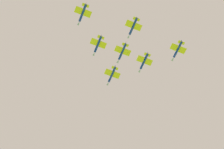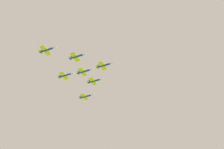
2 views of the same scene
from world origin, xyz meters
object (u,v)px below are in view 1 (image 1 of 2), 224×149
at_px(jet_port_inner, 98,45).
at_px(jet_port_outer, 122,52).
at_px(jet_starboard_inner, 144,62).
at_px(jet_starboard_outer, 83,13).
at_px(jet_center_rear, 178,50).
at_px(jet_port_trail, 133,27).
at_px(jet_lead, 112,75).

bearing_deg(jet_port_inner, jet_port_outer, -5.71).
height_order(jet_port_inner, jet_port_outer, jet_port_inner).
height_order(jet_starboard_inner, jet_starboard_outer, jet_starboard_inner).
relative_size(jet_starboard_outer, jet_center_rear, 1.00).
bearing_deg(jet_center_rear, jet_starboard_outer, 180.00).
bearing_deg(jet_port_outer, jet_port_trail, -90.00).
xyz_separation_m(jet_lead, jet_port_trail, (29.24, 15.54, 0.58)).
bearing_deg(jet_port_outer, jet_starboard_outer, -155.77).
relative_size(jet_lead, jet_port_inner, 1.00).
relative_size(jet_lead, jet_starboard_outer, 1.00).
distance_m(jet_port_outer, jet_center_rear, 33.01).
bearing_deg(jet_center_rear, jet_port_outer, 155.77).
xyz_separation_m(jet_lead, jet_starboard_inner, (6.23, 20.35, 1.17)).
xyz_separation_m(jet_port_inner, jet_starboard_outer, (20.35, -6.23, -1.63)).
xyz_separation_m(jet_lead, jet_starboard_outer, (40.70, -12.45, -0.94)).
relative_size(jet_starboard_inner, jet_center_rear, 1.00).
relative_size(jet_port_inner, jet_center_rear, 1.00).
height_order(jet_lead, jet_port_outer, jet_lead).
distance_m(jet_port_inner, jet_starboard_outer, 21.35).
xyz_separation_m(jet_starboard_inner, jet_port_outer, (8.39, -12.58, -1.86)).
distance_m(jet_port_outer, jet_port_trail, 16.60).
bearing_deg(jet_lead, jet_starboard_outer, -135.00).
bearing_deg(jet_starboard_outer, jet_lead, 45.00).
distance_m(jet_port_outer, jet_starboard_outer, 33.01).
distance_m(jet_starboard_inner, jet_center_rear, 21.35).
height_order(jet_lead, jet_center_rear, jet_lead).
bearing_deg(jet_center_rear, jet_port_inner, 161.57).
relative_size(jet_center_rear, jet_port_trail, 1.00).
xyz_separation_m(jet_port_outer, jet_starboard_outer, (26.08, -20.22, -0.24)).
bearing_deg(jet_starboard_inner, jet_port_trail, -129.81).
xyz_separation_m(jet_lead, jet_port_inner, (20.35, -6.23, 0.70)).
bearing_deg(jet_center_rear, jet_starboard_inner, 135.00).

